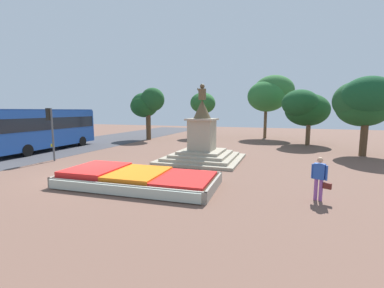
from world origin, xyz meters
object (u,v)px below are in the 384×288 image
Objects in this scene: statue_monument at (202,145)px; city_bus at (44,127)px; flower_planter at (135,179)px; pedestrian_with_handbag at (320,176)px; traffic_light_mid_block at (51,125)px.

statue_monument is 0.52× the size of city_bus.
statue_monument reaches higher than flower_planter.
flower_planter is at bearing -26.52° from city_bus.
city_bus is at bearing 164.07° from pedestrian_with_handbag.
pedestrian_with_handbag is (7.60, 0.53, 0.63)m from flower_planter.
city_bus is at bearing -178.78° from statue_monument.
statue_monument is 13.83m from city_bus.
flower_planter is 2.06× the size of traffic_light_mid_block.
pedestrian_with_handbag is at bearing -9.11° from traffic_light_mid_block.
traffic_light_mid_block reaches higher than pedestrian_with_handbag.
flower_planter is 14.24m from city_bus.
traffic_light_mid_block is at bearing 170.89° from pedestrian_with_handbag.
city_bus is (-12.65, 6.31, 1.68)m from flower_planter.
city_bus reaches higher than pedestrian_with_handbag.
flower_planter is 6.74m from statue_monument.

